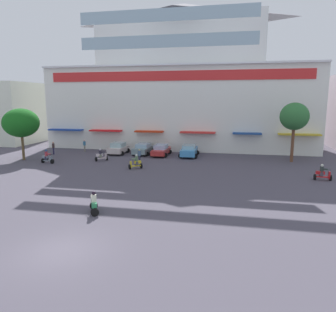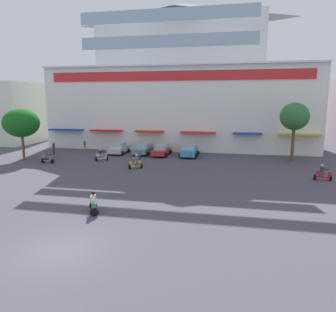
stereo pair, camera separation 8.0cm
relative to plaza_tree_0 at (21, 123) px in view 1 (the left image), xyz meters
The scene contains 17 objects.
ground_plane 18.87m from the plaza_tree_0, 24.04° to the right, with size 128.00×128.00×0.00m, color #4A4551.
colonial_building 24.08m from the plaza_tree_0, 44.78° to the left, with size 38.72×19.50×21.51m.
flank_building_left 18.57m from the plaza_tree_0, 131.93° to the left, with size 9.50×10.30×9.95m.
plaza_tree_0 is the anchor object (origin of this frame).
plaza_tree_1 32.00m from the plaza_tree_0, ahead, with size 3.24×3.42×6.88m.
parked_car_0 12.20m from the plaza_tree_0, 33.44° to the left, with size 2.44×3.89×1.54m.
parked_car_1 15.18m from the plaza_tree_0, 26.91° to the left, with size 2.61×4.21×1.47m.
parked_car_2 17.25m from the plaza_tree_0, 21.93° to the left, with size 2.35×4.48×1.45m.
parked_car_3 20.64m from the plaza_tree_0, 18.14° to the left, with size 2.51×4.47×1.50m.
scooter_rider_0 22.53m from the plaza_tree_0, 43.59° to the right, with size 1.14×1.55×1.48m.
scooter_rider_4 10.27m from the plaza_tree_0, ahead, with size 1.41×1.38×1.51m.
scooter_rider_6 5.64m from the plaza_tree_0, 17.92° to the right, with size 1.53×0.75×1.58m.
scooter_rider_7 15.39m from the plaza_tree_0, ahead, with size 1.47×1.20×1.56m.
scooter_rider_9 33.15m from the plaza_tree_0, ahead, with size 1.47×0.57×1.49m.
pedestrian_0 5.70m from the plaza_tree_0, 72.14° to the left, with size 0.34×0.34×1.71m.
pedestrian_1 9.21m from the plaza_tree_0, 59.10° to the left, with size 0.41×0.41×1.68m.
pedestrian_2 14.79m from the plaza_tree_0, ahead, with size 0.51×0.51×1.66m.
Camera 1 is at (7.84, -12.90, 7.19)m, focal length 33.80 mm.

